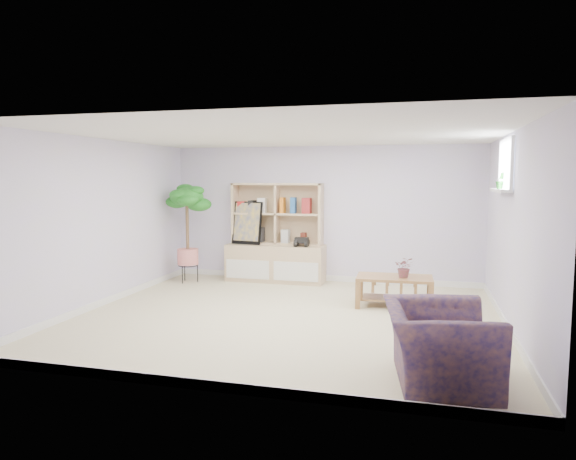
% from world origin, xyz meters
% --- Properties ---
extents(floor, '(5.50, 5.00, 0.01)m').
position_xyz_m(floor, '(0.00, 0.00, 0.00)').
color(floor, '#B9AF8C').
rests_on(floor, ground).
extents(ceiling, '(5.50, 5.00, 0.01)m').
position_xyz_m(ceiling, '(0.00, 0.00, 2.40)').
color(ceiling, silver).
rests_on(ceiling, walls).
extents(walls, '(5.51, 5.01, 2.40)m').
position_xyz_m(walls, '(0.00, 0.00, 1.20)').
color(walls, silver).
rests_on(walls, floor).
extents(baseboard, '(5.50, 5.00, 0.10)m').
position_xyz_m(baseboard, '(0.00, 0.00, 0.05)').
color(baseboard, white).
rests_on(baseboard, floor).
extents(window, '(0.10, 0.98, 0.68)m').
position_xyz_m(window, '(2.73, 0.60, 2.00)').
color(window, silver).
rests_on(window, walls).
extents(window_sill, '(0.14, 1.00, 0.04)m').
position_xyz_m(window_sill, '(2.67, 0.60, 1.68)').
color(window_sill, white).
rests_on(window_sill, walls).
extents(storage_unit, '(1.75, 0.59, 1.75)m').
position_xyz_m(storage_unit, '(-0.80, 2.24, 0.87)').
color(storage_unit, '#CCAC8A').
rests_on(storage_unit, floor).
extents(poster, '(0.56, 0.21, 0.76)m').
position_xyz_m(poster, '(-1.32, 2.19, 1.04)').
color(poster, yellow).
rests_on(poster, storage_unit).
extents(toy_truck, '(0.34, 0.24, 0.18)m').
position_xyz_m(toy_truck, '(-0.30, 2.13, 0.74)').
color(toy_truck, black).
rests_on(toy_truck, storage_unit).
extents(coffee_table, '(1.08, 0.62, 0.44)m').
position_xyz_m(coffee_table, '(1.35, 0.92, 0.22)').
color(coffee_table, olive).
rests_on(coffee_table, floor).
extents(table_plant, '(0.27, 0.24, 0.30)m').
position_xyz_m(table_plant, '(1.48, 0.87, 0.58)').
color(table_plant, '#225F23').
rests_on(table_plant, coffee_table).
extents(floor_tree, '(0.81, 0.81, 1.74)m').
position_xyz_m(floor_tree, '(-2.28, 1.75, 0.87)').
color(floor_tree, '#1B6E17').
rests_on(floor_tree, floor).
extents(armchair, '(1.08, 1.19, 0.79)m').
position_xyz_m(armchair, '(1.88, -1.79, 0.40)').
color(armchair, '#121554').
rests_on(armchair, floor).
extents(sill_plant, '(0.13, 0.11, 0.22)m').
position_xyz_m(sill_plant, '(2.67, 0.63, 1.81)').
color(sill_plant, '#1B6E17').
rests_on(sill_plant, window_sill).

